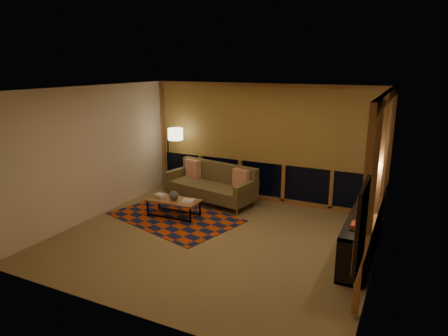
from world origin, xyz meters
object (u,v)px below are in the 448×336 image
at_px(sofa, 210,184).
at_px(floor_lamp, 168,158).
at_px(bookshelf, 363,228).
at_px(coffee_table, 174,208).

bearing_deg(sofa, floor_lamp, 175.87).
distance_m(sofa, floor_lamp, 1.47).
bearing_deg(floor_lamp, bookshelf, 11.31).
bearing_deg(floor_lamp, sofa, 11.58).
distance_m(floor_lamp, bookshelf, 5.06).
xyz_separation_m(coffee_table, floor_lamp, (-1.11, 1.51, 0.63)).
xyz_separation_m(floor_lamp, bookshelf, (4.86, -1.33, -0.46)).
relative_size(coffee_table, bookshelf, 0.39).
height_order(sofa, coffee_table, sofa).
height_order(floor_lamp, bookshelf, floor_lamp).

